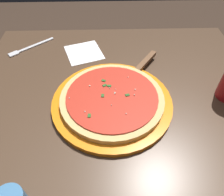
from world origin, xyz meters
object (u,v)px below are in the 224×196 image
object	(u,v)px
pizza	(112,97)
pizza_server	(140,68)
fork	(29,48)
serving_plate	(112,101)
napkin_folded_right	(84,53)

from	to	relation	value
pizza	pizza_server	distance (m)	0.17
pizza	fork	distance (m)	0.43
serving_plate	pizza	xyz separation A→B (m)	(-0.00, 0.00, 0.02)
serving_plate	fork	world-z (taller)	serving_plate
serving_plate	pizza	distance (m)	0.02
serving_plate	napkin_folded_right	size ratio (longest dim) A/B	2.64
pizza	fork	xyz separation A→B (m)	(-0.31, 0.30, -0.02)
napkin_folded_right	fork	distance (m)	0.22
pizza_server	fork	bearing A→B (deg)	158.53
pizza_server	napkin_folded_right	distance (m)	0.23
pizza	napkin_folded_right	distance (m)	0.28
serving_plate	pizza	size ratio (longest dim) A/B	1.17
pizza	napkin_folded_right	bearing A→B (deg)	110.80
pizza	pizza_server	world-z (taller)	pizza
serving_plate	fork	xyz separation A→B (m)	(-0.31, 0.30, -0.00)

